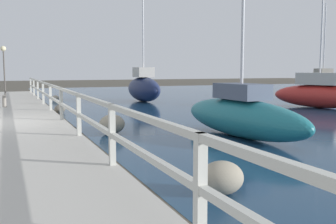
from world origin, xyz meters
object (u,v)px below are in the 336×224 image
object	(u,v)px
mooring_bollard	(4,101)
sailboat_teal	(241,115)
sailboat_navy	(144,88)
sailboat_red	(319,94)
sailboat_blue	(323,82)
dock_lamp	(4,59)

from	to	relation	value
mooring_bollard	sailboat_teal	xyz separation A→B (m)	(6.32, -8.63, 0.04)
sailboat_teal	sailboat_navy	bearing A→B (deg)	79.96
mooring_bollard	sailboat_teal	size ratio (longest dim) A/B	0.08
mooring_bollard	sailboat_red	world-z (taller)	sailboat_red
sailboat_blue	dock_lamp	bearing A→B (deg)	-158.90
mooring_bollard	sailboat_red	size ratio (longest dim) A/B	0.07
mooring_bollard	sailboat_navy	world-z (taller)	sailboat_navy
mooring_bollard	sailboat_blue	size ratio (longest dim) A/B	0.07
sailboat_teal	sailboat_blue	bearing A→B (deg)	37.61
sailboat_blue	sailboat_red	size ratio (longest dim) A/B	1.01
sailboat_blue	mooring_bollard	bearing A→B (deg)	-151.13
sailboat_navy	dock_lamp	bearing A→B (deg)	-172.98
sailboat_navy	sailboat_blue	bearing A→B (deg)	11.93
sailboat_red	sailboat_teal	bearing A→B (deg)	-165.42
dock_lamp	sailboat_teal	size ratio (longest dim) A/B	0.40
sailboat_blue	sailboat_red	world-z (taller)	sailboat_blue
dock_lamp	sailboat_blue	xyz separation A→B (m)	(25.06, 4.13, -1.58)
mooring_bollard	sailboat_teal	distance (m)	10.70
mooring_bollard	sailboat_blue	bearing A→B (deg)	17.12
dock_lamp	sailboat_red	bearing A→B (deg)	-23.29
sailboat_teal	sailboat_navy	distance (m)	13.14
mooring_bollard	sailboat_navy	size ratio (longest dim) A/B	0.08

